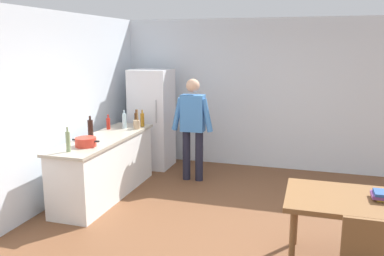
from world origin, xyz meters
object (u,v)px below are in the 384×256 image
(utensil_jar, at_px, (137,124))
(person, at_px, (193,123))
(bottle_beer_brown, at_px, (136,119))
(bottle_vinegar_tall, at_px, (68,141))
(cooking_pot, at_px, (86,142))
(bottle_oil_amber, at_px, (142,120))
(dining_table, at_px, (358,206))
(bottle_wine_dark, at_px, (90,129))
(bottle_sauce_red, at_px, (108,123))
(bottle_water_clear, at_px, (124,121))
(refrigerator, at_px, (152,119))

(utensil_jar, bearing_deg, person, 23.22)
(bottle_beer_brown, distance_m, bottle_vinegar_tall, 1.87)
(person, height_order, bottle_vinegar_tall, person)
(person, distance_m, bottle_beer_brown, 0.99)
(cooking_pot, xyz_separation_m, bottle_oil_amber, (0.19, 1.45, 0.06))
(cooking_pot, bearing_deg, bottle_oil_amber, 82.66)
(dining_table, xyz_separation_m, bottle_wine_dark, (-3.52, 0.93, 0.37))
(bottle_beer_brown, bearing_deg, bottle_sauce_red, -119.66)
(utensil_jar, xyz_separation_m, bottle_water_clear, (-0.21, -0.01, 0.05))
(dining_table, height_order, utensil_jar, utensil_jar)
(bottle_vinegar_tall, bearing_deg, utensil_jar, 81.21)
(cooking_pot, relative_size, bottle_beer_brown, 1.54)
(bottle_oil_amber, bearing_deg, dining_table, -32.05)
(bottle_wine_dark, height_order, bottle_oil_amber, bottle_wine_dark)
(dining_table, height_order, bottle_oil_amber, bottle_oil_amber)
(bottle_beer_brown, relative_size, bottle_oil_amber, 0.93)
(person, bearing_deg, utensil_jar, -156.78)
(bottle_vinegar_tall, distance_m, bottle_water_clear, 1.54)
(bottle_wine_dark, xyz_separation_m, bottle_beer_brown, (0.18, 1.17, -0.04))
(refrigerator, bearing_deg, bottle_beer_brown, -93.90)
(refrigerator, distance_m, cooking_pot, 2.16)
(dining_table, height_order, cooking_pot, cooking_pot)
(bottle_water_clear, bearing_deg, refrigerator, 83.89)
(cooking_pot, height_order, bottle_sauce_red, bottle_sauce_red)
(bottle_sauce_red, bearing_deg, bottle_water_clear, 34.81)
(dining_table, xyz_separation_m, cooking_pot, (-3.36, 0.54, 0.29))
(refrigerator, bearing_deg, utensil_jar, -82.95)
(cooking_pot, relative_size, utensil_jar, 1.25)
(person, height_order, bottle_oil_amber, person)
(refrigerator, xyz_separation_m, utensil_jar, (0.11, -0.91, 0.08))
(bottle_vinegar_tall, xyz_separation_m, bottle_water_clear, (0.03, 1.54, -0.01))
(bottle_water_clear, bearing_deg, cooking_pot, -88.36)
(utensil_jar, bearing_deg, refrigerator, 97.05)
(cooking_pot, bearing_deg, bottle_sauce_red, 102.88)
(dining_table, height_order, bottle_beer_brown, bottle_beer_brown)
(bottle_beer_brown, bearing_deg, cooking_pot, -90.85)
(bottle_sauce_red, bearing_deg, cooking_pot, -77.12)
(dining_table, bearing_deg, bottle_wine_dark, 165.12)
(bottle_beer_brown, height_order, bottle_sauce_red, bottle_beer_brown)
(bottle_sauce_red, bearing_deg, bottle_beer_brown, 60.34)
(bottle_wine_dark, xyz_separation_m, bottle_oil_amber, (0.34, 1.05, -0.03))
(refrigerator, bearing_deg, bottle_sauce_red, -106.19)
(bottle_beer_brown, distance_m, bottle_water_clear, 0.33)
(person, xyz_separation_m, utensil_jar, (-0.84, -0.36, 0.00))
(bottle_vinegar_tall, height_order, bottle_water_clear, bottle_vinegar_tall)
(dining_table, distance_m, bottle_vinegar_tall, 3.45)
(bottle_vinegar_tall, relative_size, bottle_sauce_red, 1.33)
(person, bearing_deg, bottle_sauce_red, -157.62)
(dining_table, xyz_separation_m, bottle_sauce_red, (-3.61, 1.63, 0.32))
(bottle_oil_amber, relative_size, bottle_sauce_red, 1.17)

